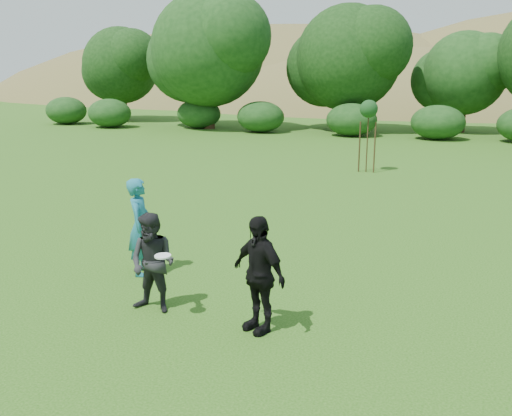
{
  "coord_description": "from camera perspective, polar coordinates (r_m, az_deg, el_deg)",
  "views": [
    {
      "loc": [
        4.45,
        -8.15,
        4.07
      ],
      "look_at": [
        0.0,
        3.0,
        1.1
      ],
      "focal_mm": 40.0,
      "sensor_mm": 36.0,
      "label": 1
    }
  ],
  "objects": [
    {
      "name": "ground",
      "position": [
        10.14,
        -6.39,
        -9.86
      ],
      "size": [
        120.0,
        120.0,
        0.0
      ],
      "primitive_type": "plane",
      "color": "#19470C",
      "rests_on": "ground"
    },
    {
      "name": "player_teal",
      "position": [
        11.59,
        -11.49,
        -1.84
      ],
      "size": [
        0.69,
        0.84,
        1.96
      ],
      "primitive_type": "imported",
      "rotation": [
        0.0,
        0.0,
        1.93
      ],
      "color": "#1C697F",
      "rests_on": "ground"
    },
    {
      "name": "player_grey",
      "position": [
        9.8,
        -10.28,
        -5.45
      ],
      "size": [
        0.84,
        0.66,
        1.72
      ],
      "primitive_type": "imported",
      "rotation": [
        0.0,
        0.0,
        -0.01
      ],
      "color": "#242426",
      "rests_on": "ground"
    },
    {
      "name": "player_black",
      "position": [
        8.93,
        0.25,
        -6.62
      ],
      "size": [
        1.19,
        0.91,
        1.88
      ],
      "primitive_type": "imported",
      "rotation": [
        0.0,
        0.0,
        -0.47
      ],
      "color": "black",
      "rests_on": "ground"
    },
    {
      "name": "frisbee",
      "position": [
        9.34,
        -9.31,
        -4.76
      ],
      "size": [
        0.27,
        0.27,
        0.04
      ],
      "color": "white",
      "rests_on": "ground"
    },
    {
      "name": "sapling",
      "position": [
        22.95,
        11.21,
        9.5
      ],
      "size": [
        0.7,
        0.7,
        2.85
      ],
      "color": "#392A16",
      "rests_on": "ground"
    },
    {
      "name": "hillside",
      "position": [
        78.43,
        17.62,
        1.42
      ],
      "size": [
        150.0,
        72.0,
        52.0
      ],
      "color": "olive",
      "rests_on": "ground"
    },
    {
      "name": "tree_row",
      "position": [
        36.87,
        20.5,
        14.29
      ],
      "size": [
        53.92,
        10.38,
        9.62
      ],
      "color": "#3A2616",
      "rests_on": "ground"
    }
  ]
}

